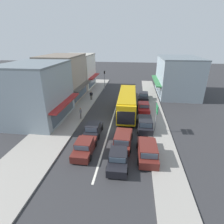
% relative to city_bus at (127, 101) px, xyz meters
% --- Properties ---
extents(ground_plane, '(140.00, 140.00, 0.00)m').
position_rel_city_bus_xyz_m(ground_plane, '(-1.94, -5.06, -1.88)').
color(ground_plane, '#2D2D30').
extents(lane_centre_line, '(0.20, 28.00, 0.01)m').
position_rel_city_bus_xyz_m(lane_centre_line, '(-1.94, -1.06, -1.88)').
color(lane_centre_line, silver).
rests_on(lane_centre_line, ground).
extents(sidewalk_left, '(5.20, 44.00, 0.14)m').
position_rel_city_bus_xyz_m(sidewalk_left, '(-8.74, 0.94, -1.81)').
color(sidewalk_left, gray).
rests_on(sidewalk_left, ground).
extents(kerb_right, '(2.80, 44.00, 0.12)m').
position_rel_city_bus_xyz_m(kerb_right, '(4.26, 0.94, -1.82)').
color(kerb_right, gray).
rests_on(kerb_right, ground).
extents(shopfront_corner_near, '(7.98, 9.16, 7.90)m').
position_rel_city_bus_xyz_m(shopfront_corner_near, '(-12.12, -3.86, 2.06)').
color(shopfront_corner_near, '#84939E').
rests_on(shopfront_corner_near, ground).
extents(shopfront_mid_block, '(7.27, 9.37, 8.11)m').
position_rel_city_bus_xyz_m(shopfront_mid_block, '(-12.12, 5.51, 2.17)').
color(shopfront_mid_block, gray).
rests_on(shopfront_mid_block, ground).
extents(shopfront_far_end, '(7.44, 7.87, 7.60)m').
position_rel_city_bus_xyz_m(shopfront_far_end, '(-12.12, 14.44, 1.91)').
color(shopfront_far_end, silver).
rests_on(shopfront_far_end, ground).
extents(building_right_far, '(8.40, 11.74, 7.49)m').
position_rel_city_bus_xyz_m(building_right_far, '(9.54, 11.72, 1.86)').
color(building_right_far, '#84939E').
rests_on(building_right_far, ground).
extents(city_bus, '(2.92, 10.91, 3.23)m').
position_rel_city_bus_xyz_m(city_bus, '(0.00, 0.00, 0.00)').
color(city_bus, yellow).
rests_on(city_bus, ground).
extents(sedan_adjacent_lane_lead, '(1.91, 4.20, 1.47)m').
position_rel_city_bus_xyz_m(sedan_adjacent_lane_lead, '(-3.68, -10.95, -1.22)').
color(sedan_adjacent_lane_lead, '#561E19').
rests_on(sedan_adjacent_lane_lead, ground).
extents(sedan_queue_gap_filler, '(1.96, 4.23, 1.47)m').
position_rel_city_bus_xyz_m(sedan_queue_gap_filler, '(-0.15, -12.28, -1.22)').
color(sedan_queue_gap_filler, black).
rests_on(sedan_queue_gap_filler, ground).
extents(wagon_behind_bus_mid, '(2.05, 4.56, 1.58)m').
position_rel_city_bus_xyz_m(wagon_behind_bus_mid, '(0.05, -9.12, -1.14)').
color(wagon_behind_bus_mid, '#561E19').
rests_on(wagon_behind_bus_mid, ground).
extents(hatchback_behind_bus_near, '(1.84, 3.71, 1.54)m').
position_rel_city_bus_xyz_m(hatchback_behind_bus_near, '(-3.64, -7.24, -1.17)').
color(hatchback_behind_bus_near, black).
rests_on(hatchback_behind_bus_near, ground).
extents(parked_wagon_kerb_front, '(2.04, 4.55, 1.58)m').
position_rel_city_bus_xyz_m(parked_wagon_kerb_front, '(2.55, -10.88, -1.14)').
color(parked_wagon_kerb_front, '#561E19').
rests_on(parked_wagon_kerb_front, ground).
extents(parked_wagon_kerb_second, '(2.02, 4.54, 1.58)m').
position_rel_city_bus_xyz_m(parked_wagon_kerb_second, '(2.54, -4.98, -1.14)').
color(parked_wagon_kerb_second, black).
rests_on(parked_wagon_kerb_second, ground).
extents(parked_sedan_kerb_third, '(2.02, 4.26, 1.47)m').
position_rel_city_bus_xyz_m(parked_sedan_kerb_third, '(2.58, 0.99, -1.22)').
color(parked_sedan_kerb_third, maroon).
rests_on(parked_sedan_kerb_third, ground).
extents(parked_sedan_kerb_rear, '(1.98, 4.24, 1.47)m').
position_rel_city_bus_xyz_m(parked_sedan_kerb_rear, '(2.76, 6.90, -1.22)').
color(parked_sedan_kerb_rear, black).
rests_on(parked_sedan_kerb_rear, ground).
extents(traffic_light_downstreet, '(0.33, 0.24, 4.20)m').
position_rel_city_bus_xyz_m(traffic_light_downstreet, '(-5.84, 13.45, 0.97)').
color(traffic_light_downstreet, gray).
rests_on(traffic_light_downstreet, ground).
extents(directional_road_sign, '(0.10, 1.40, 3.60)m').
position_rel_city_bus_xyz_m(directional_road_sign, '(3.80, -5.46, 0.82)').
color(directional_road_sign, gray).
rests_on(directional_road_sign, ground).
extents(pedestrian_with_handbag_near, '(0.31, 0.65, 1.63)m').
position_rel_city_bus_xyz_m(pedestrian_with_handbag_near, '(-6.43, -3.27, -0.81)').
color(pedestrian_with_handbag_near, '#4C4742').
rests_on(pedestrian_with_handbag_near, sidewalk_left).
extents(pedestrian_browsing_midblock, '(0.54, 0.33, 1.63)m').
position_rel_city_bus_xyz_m(pedestrian_browsing_midblock, '(-6.93, 5.06, -0.81)').
color(pedestrian_browsing_midblock, '#4C4742').
rests_on(pedestrian_browsing_midblock, sidewalk_left).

